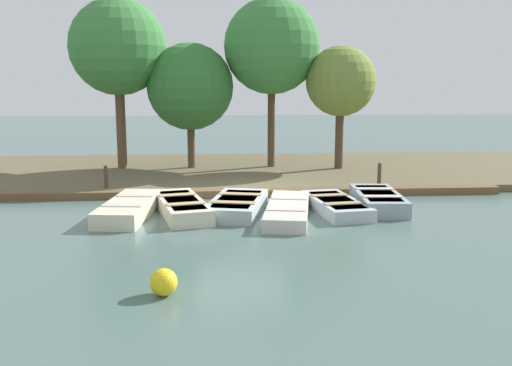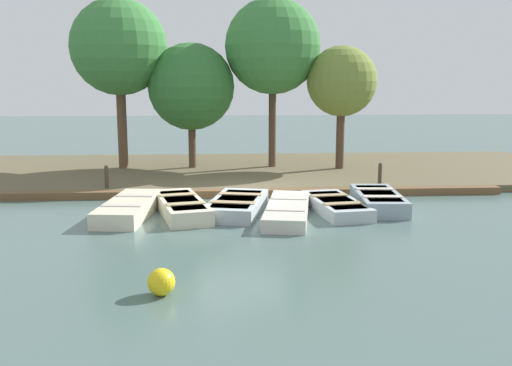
% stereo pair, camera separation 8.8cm
% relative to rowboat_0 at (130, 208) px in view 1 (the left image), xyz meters
% --- Properties ---
extents(ground_plane, '(80.00, 80.00, 0.00)m').
position_rel_rowboat_0_xyz_m(ground_plane, '(-1.31, 2.85, -0.20)').
color(ground_plane, '#4C6660').
extents(shore_bank, '(8.00, 24.00, 0.22)m').
position_rel_rowboat_0_xyz_m(shore_bank, '(-6.31, 2.85, -0.09)').
color(shore_bank, brown).
rests_on(shore_bank, ground_plane).
extents(dock_walkway, '(1.26, 15.35, 0.21)m').
position_rel_rowboat_0_xyz_m(dock_walkway, '(-2.59, 2.85, -0.10)').
color(dock_walkway, brown).
rests_on(dock_walkway, ground_plane).
extents(rowboat_0, '(3.21, 1.42, 0.41)m').
position_rel_rowboat_0_xyz_m(rowboat_0, '(0.00, 0.00, 0.00)').
color(rowboat_0, beige).
rests_on(rowboat_0, ground_plane).
extents(rowboat_1, '(3.18, 1.69, 0.41)m').
position_rel_rowboat_0_xyz_m(rowboat_1, '(-0.05, 1.28, -0.00)').
color(rowboat_1, beige).
rests_on(rowboat_1, ground_plane).
extents(rowboat_2, '(3.01, 1.82, 0.38)m').
position_rel_rowboat_0_xyz_m(rowboat_2, '(-0.21, 2.68, -0.02)').
color(rowboat_2, '#B2BCC1').
rests_on(rowboat_2, ground_plane).
extents(rowboat_3, '(3.57, 1.59, 0.35)m').
position_rel_rowboat_0_xyz_m(rowboat_3, '(0.36, 3.92, -0.03)').
color(rowboat_3, beige).
rests_on(rowboat_3, ground_plane).
extents(rowboat_4, '(2.88, 1.43, 0.34)m').
position_rel_rowboat_0_xyz_m(rowboat_4, '(-0.07, 5.21, -0.03)').
color(rowboat_4, '#B2BCC1').
rests_on(rowboat_4, ground_plane).
extents(rowboat_5, '(2.81, 1.30, 0.43)m').
position_rel_rowboat_0_xyz_m(rowboat_5, '(-0.43, 6.41, 0.01)').
color(rowboat_5, '#8C9EA8').
rests_on(rowboat_5, ground_plane).
extents(mooring_post_near, '(0.12, 0.12, 0.88)m').
position_rel_rowboat_0_xyz_m(mooring_post_near, '(-2.65, -1.05, 0.24)').
color(mooring_post_near, '#47382D').
rests_on(mooring_post_near, ground_plane).
extents(mooring_post_far, '(0.12, 0.12, 0.88)m').
position_rel_rowboat_0_xyz_m(mooring_post_far, '(-2.65, 7.08, 0.24)').
color(mooring_post_far, '#47382D').
rests_on(mooring_post_far, ground_plane).
extents(buoy, '(0.44, 0.44, 0.44)m').
position_rel_rowboat_0_xyz_m(buoy, '(5.46, 1.31, 0.02)').
color(buoy, yellow).
rests_on(buoy, ground_plane).
extents(park_tree_far_left, '(3.35, 3.35, 6.14)m').
position_rel_rowboat_0_xyz_m(park_tree_far_left, '(-6.55, -1.19, 4.24)').
color(park_tree_far_left, brown).
rests_on(park_tree_far_left, ground_plane).
extents(park_tree_left, '(3.06, 3.06, 4.63)m').
position_rel_rowboat_0_xyz_m(park_tree_left, '(-6.50, 1.29, 2.89)').
color(park_tree_left, '#4C3828').
rests_on(park_tree_left, ground_plane).
extents(park_tree_center, '(3.38, 3.38, 6.20)m').
position_rel_rowboat_0_xyz_m(park_tree_center, '(-6.56, 4.18, 4.29)').
color(park_tree_center, '#4C3828').
rests_on(park_tree_center, ground_plane).
extents(park_tree_right, '(2.45, 2.45, 4.52)m').
position_rel_rowboat_0_xyz_m(park_tree_right, '(-5.93, 6.55, 3.06)').
color(park_tree_right, '#4C3828').
rests_on(park_tree_right, ground_plane).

